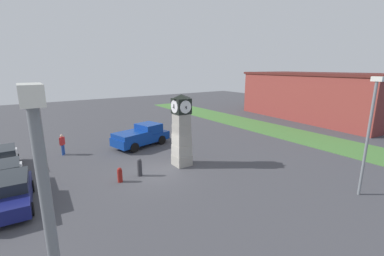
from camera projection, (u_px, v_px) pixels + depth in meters
name	position (u px, v px, depth m)	size (l,w,h in m)	color
ground_plane	(157.00, 172.00, 16.87)	(86.60, 86.60, 0.00)	#424247
clock_tower	(182.00, 131.00, 17.55)	(1.41, 1.33, 4.98)	#9C978D
bollard_near_tower	(120.00, 175.00, 15.33)	(0.30, 0.30, 0.91)	maroon
bollard_mid_row	(140.00, 167.00, 16.16)	(0.30, 0.30, 1.16)	#333338
car_navy_sedan	(0.00, 160.00, 16.97)	(4.05, 2.13, 1.48)	silver
car_near_tower	(2.00, 177.00, 14.37)	(3.88, 2.10, 1.43)	silver
car_by_building	(9.00, 192.00, 12.52)	(4.56, 2.20, 1.47)	navy
pickup_truck	(141.00, 136.00, 22.32)	(3.24, 5.30, 1.85)	navy
pedestrian_near_bench	(62.00, 143.00, 19.99)	(0.46, 0.43, 1.65)	#264CA5
street_lamp_near_road	(369.00, 129.00, 13.06)	(0.50, 0.24, 6.28)	slate
warehouse_blue_far	(317.00, 96.00, 34.20)	(19.96, 10.70, 6.04)	maroon
grass_verge_far	(282.00, 132.00, 27.30)	(51.96, 4.90, 0.04)	#477A38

